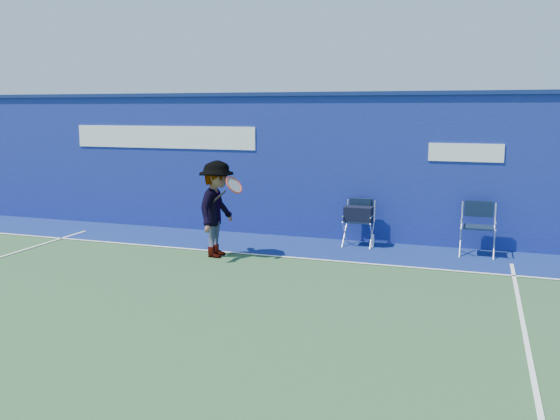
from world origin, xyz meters
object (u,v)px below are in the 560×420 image
(tennis_player, at_px, (217,209))
(directors_chair_left, at_px, (359,226))
(water_bottle, at_px, (372,241))
(directors_chair_right, at_px, (477,239))

(tennis_player, bearing_deg, directors_chair_left, 36.05)
(water_bottle, xyz_separation_m, tennis_player, (-2.63, -1.66, 0.77))
(directors_chair_right, height_order, water_bottle, directors_chair_right)
(directors_chair_right, bearing_deg, water_bottle, 178.73)
(directors_chair_left, height_order, water_bottle, directors_chair_left)
(directors_chair_right, bearing_deg, tennis_player, -160.73)
(water_bottle, bearing_deg, directors_chair_left, 171.89)
(directors_chair_left, xyz_separation_m, water_bottle, (0.29, -0.04, -0.27))
(directors_chair_left, relative_size, water_bottle, 3.56)
(tennis_player, bearing_deg, directors_chair_right, 19.27)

